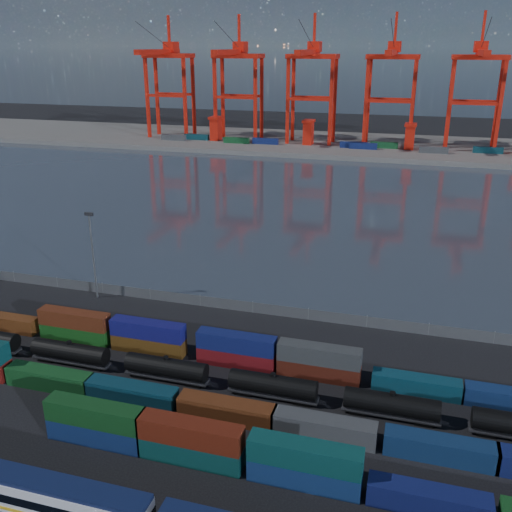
# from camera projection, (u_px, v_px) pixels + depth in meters

# --- Properties ---
(ground) EXTENTS (700.00, 700.00, 0.00)m
(ground) POSITION_uv_depth(u_px,v_px,m) (193.00, 401.00, 76.07)
(ground) COLOR black
(ground) RESTS_ON ground
(harbor_water) EXTENTS (700.00, 700.00, 0.00)m
(harbor_water) POSITION_uv_depth(u_px,v_px,m) (327.00, 204.00, 170.58)
(harbor_water) COLOR #303945
(harbor_water) RESTS_ON ground
(far_quay) EXTENTS (700.00, 70.00, 2.00)m
(far_quay) POSITION_uv_depth(u_px,v_px,m) (365.00, 146.00, 264.74)
(far_quay) COLOR #514F4C
(far_quay) RESTS_ON ground
(container_row_south) EXTENTS (140.26, 2.49, 5.31)m
(container_row_south) POSITION_uv_depth(u_px,v_px,m) (160.00, 440.00, 65.35)
(container_row_south) COLOR #3B3E40
(container_row_south) RESTS_ON ground
(container_row_mid) EXTENTS (142.02, 2.57, 5.47)m
(container_row_mid) POSITION_uv_depth(u_px,v_px,m) (97.00, 385.00, 76.50)
(container_row_mid) COLOR #373A3C
(container_row_mid) RESTS_ON ground
(container_row_north) EXTENTS (140.68, 2.40, 5.11)m
(container_row_north) POSITION_uv_depth(u_px,v_px,m) (219.00, 351.00, 84.62)
(container_row_north) COLOR navy
(container_row_north) RESTS_ON ground
(tanker_string) EXTENTS (120.83, 2.65, 3.79)m
(tanker_string) POSITION_uv_depth(u_px,v_px,m) (117.00, 360.00, 82.20)
(tanker_string) COLOR black
(tanker_string) RESTS_ON ground
(waterfront_fence) EXTENTS (160.12, 0.12, 2.20)m
(waterfront_fence) POSITION_uv_depth(u_px,v_px,m) (253.00, 307.00, 100.93)
(waterfront_fence) COLOR #595B5E
(waterfront_fence) RESTS_ON ground
(yard_light_mast) EXTENTS (1.60, 0.40, 16.60)m
(yard_light_mast) POSITION_uv_depth(u_px,v_px,m) (93.00, 251.00, 104.19)
(yard_light_mast) COLOR slate
(yard_light_mast) RESTS_ON ground
(gantry_cranes) EXTENTS (197.34, 42.89, 58.08)m
(gantry_cranes) POSITION_uv_depth(u_px,v_px,m) (351.00, 68.00, 248.86)
(gantry_cranes) COLOR red
(gantry_cranes) RESTS_ON ground
(quay_containers) EXTENTS (172.58, 10.99, 2.60)m
(quay_containers) POSITION_uv_depth(u_px,v_px,m) (337.00, 144.00, 253.77)
(quay_containers) COLOR navy
(quay_containers) RESTS_ON far_quay
(straddle_carriers) EXTENTS (140.00, 7.00, 11.10)m
(straddle_carriers) POSITION_uv_depth(u_px,v_px,m) (358.00, 134.00, 254.04)
(straddle_carriers) COLOR red
(straddle_carriers) RESTS_ON far_quay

